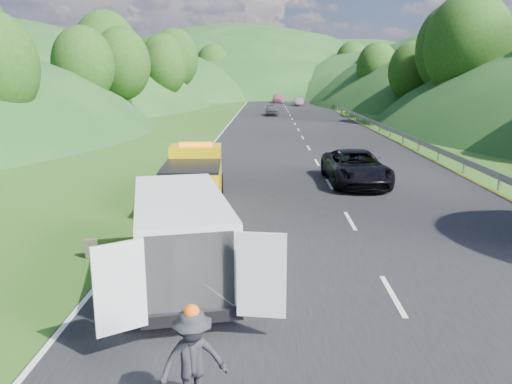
{
  "coord_description": "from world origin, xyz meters",
  "views": [
    {
      "loc": [
        0.14,
        -12.56,
        4.87
      ],
      "look_at": [
        -0.22,
        2.8,
        1.3
      ],
      "focal_mm": 35.0,
      "sensor_mm": 36.0,
      "label": 1
    }
  ],
  "objects_px": {
    "passing_suv": "(355,184)",
    "child": "(186,253)",
    "tow_truck": "(194,177)",
    "suitcase": "(91,248)",
    "white_van": "(180,233)",
    "woman": "(175,246)"
  },
  "relations": [
    {
      "from": "white_van",
      "to": "woman",
      "type": "bearing_deg",
      "value": 90.02
    },
    {
      "from": "tow_truck",
      "to": "suitcase",
      "type": "height_order",
      "value": "tow_truck"
    },
    {
      "from": "white_van",
      "to": "woman",
      "type": "xyz_separation_m",
      "value": [
        -0.65,
        2.6,
        -1.24
      ]
    },
    {
      "from": "child",
      "to": "woman",
      "type": "bearing_deg",
      "value": 134.2
    },
    {
      "from": "tow_truck",
      "to": "white_van",
      "type": "xyz_separation_m",
      "value": [
        0.72,
        -7.35,
        0.11
      ]
    },
    {
      "from": "suitcase",
      "to": "woman",
      "type": "bearing_deg",
      "value": 24.39
    },
    {
      "from": "tow_truck",
      "to": "woman",
      "type": "bearing_deg",
      "value": -92.89
    },
    {
      "from": "tow_truck",
      "to": "passing_suv",
      "type": "xyz_separation_m",
      "value": [
        6.85,
        4.17,
        -1.14
      ]
    },
    {
      "from": "white_van",
      "to": "child",
      "type": "distance_m",
      "value": 2.42
    },
    {
      "from": "suitcase",
      "to": "passing_suv",
      "type": "distance_m",
      "value": 13.3
    },
    {
      "from": "white_van",
      "to": "suitcase",
      "type": "xyz_separation_m",
      "value": [
        -2.77,
        1.64,
        -0.98
      ]
    },
    {
      "from": "child",
      "to": "suitcase",
      "type": "relative_size",
      "value": 2.03
    },
    {
      "from": "tow_truck",
      "to": "white_van",
      "type": "height_order",
      "value": "tow_truck"
    },
    {
      "from": "child",
      "to": "tow_truck",
      "type": "bearing_deg",
      "value": 101.09
    },
    {
      "from": "child",
      "to": "passing_suv",
      "type": "relative_size",
      "value": 0.19
    },
    {
      "from": "passing_suv",
      "to": "child",
      "type": "bearing_deg",
      "value": -126.39
    },
    {
      "from": "woman",
      "to": "suitcase",
      "type": "relative_size",
      "value": 2.85
    },
    {
      "from": "child",
      "to": "white_van",
      "type": "bearing_deg",
      "value": -78.07
    },
    {
      "from": "tow_truck",
      "to": "suitcase",
      "type": "relative_size",
      "value": 10.55
    },
    {
      "from": "tow_truck",
      "to": "white_van",
      "type": "distance_m",
      "value": 7.38
    },
    {
      "from": "white_van",
      "to": "woman",
      "type": "relative_size",
      "value": 4.45
    },
    {
      "from": "child",
      "to": "suitcase",
      "type": "distance_m",
      "value": 2.59
    }
  ]
}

